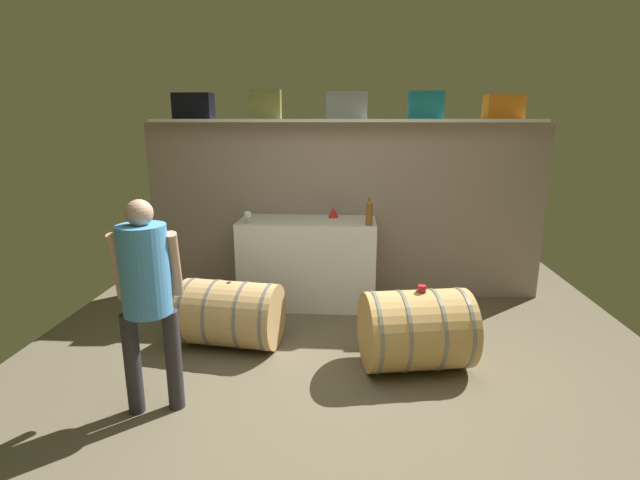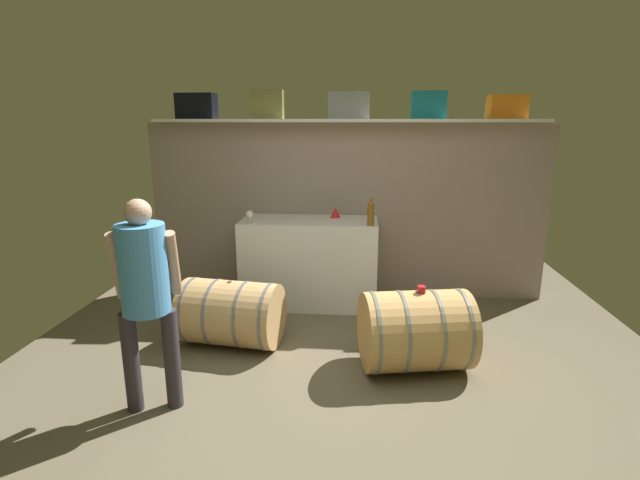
{
  "view_description": "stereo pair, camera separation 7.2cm",
  "coord_description": "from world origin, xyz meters",
  "px_view_note": "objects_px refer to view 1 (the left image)",
  "views": [
    {
      "loc": [
        0.08,
        -3.05,
        1.98
      ],
      "look_at": [
        -0.17,
        0.86,
        0.99
      ],
      "focal_mm": 26.73,
      "sensor_mm": 36.0,
      "label": 1
    },
    {
      "loc": [
        0.16,
        -3.04,
        1.98
      ],
      "look_at": [
        -0.17,
        0.86,
        0.99
      ],
      "focal_mm": 26.73,
      "sensor_mm": 36.0,
      "label": 2
    }
  ],
  "objects_px": {
    "wine_barrel_far": "(231,314)",
    "toolcase_teal": "(426,105)",
    "wine_bottle_amber": "(369,213)",
    "toolcase_black": "(193,106)",
    "wine_glass": "(248,215)",
    "toolcase_olive": "(265,104)",
    "work_cabinet": "(308,262)",
    "tasting_cup": "(422,289)",
    "winemaker_pouring": "(146,286)",
    "toolcase_orange": "(504,107)",
    "toolcase_grey": "(346,105)",
    "wine_barrel_near": "(416,330)",
    "red_funnel": "(333,212)"
  },
  "relations": [
    {
      "from": "wine_bottle_amber",
      "to": "toolcase_teal",
      "type": "bearing_deg",
      "value": 38.04
    },
    {
      "from": "toolcase_grey",
      "to": "wine_barrel_far",
      "type": "height_order",
      "value": "toolcase_grey"
    },
    {
      "from": "tasting_cup",
      "to": "wine_barrel_near",
      "type": "bearing_deg",
      "value": 180.0
    },
    {
      "from": "toolcase_olive",
      "to": "toolcase_teal",
      "type": "xyz_separation_m",
      "value": [
        1.68,
        0.0,
        -0.01
      ]
    },
    {
      "from": "toolcase_orange",
      "to": "toolcase_grey",
      "type": "bearing_deg",
      "value": 175.91
    },
    {
      "from": "toolcase_grey",
      "to": "tasting_cup",
      "type": "height_order",
      "value": "toolcase_grey"
    },
    {
      "from": "toolcase_teal",
      "to": "toolcase_orange",
      "type": "distance_m",
      "value": 0.79
    },
    {
      "from": "toolcase_grey",
      "to": "winemaker_pouring",
      "type": "distance_m",
      "value": 2.89
    },
    {
      "from": "wine_barrel_near",
      "to": "toolcase_olive",
      "type": "bearing_deg",
      "value": 122.63
    },
    {
      "from": "wine_bottle_amber",
      "to": "wine_barrel_far",
      "type": "distance_m",
      "value": 1.69
    },
    {
      "from": "wine_glass",
      "to": "wine_barrel_near",
      "type": "bearing_deg",
      "value": -35.04
    },
    {
      "from": "toolcase_grey",
      "to": "toolcase_orange",
      "type": "relative_size",
      "value": 1.14
    },
    {
      "from": "toolcase_olive",
      "to": "work_cabinet",
      "type": "relative_size",
      "value": 0.23
    },
    {
      "from": "toolcase_orange",
      "to": "winemaker_pouring",
      "type": "bearing_deg",
      "value": -145.74
    },
    {
      "from": "wine_bottle_amber",
      "to": "red_funnel",
      "type": "relative_size",
      "value": 2.48
    },
    {
      "from": "toolcase_grey",
      "to": "wine_barrel_far",
      "type": "bearing_deg",
      "value": -129.53
    },
    {
      "from": "toolcase_olive",
      "to": "toolcase_orange",
      "type": "distance_m",
      "value": 2.47
    },
    {
      "from": "wine_barrel_near",
      "to": "toolcase_teal",
      "type": "bearing_deg",
      "value": 71.9
    },
    {
      "from": "toolcase_black",
      "to": "toolcase_grey",
      "type": "height_order",
      "value": "toolcase_grey"
    },
    {
      "from": "toolcase_teal",
      "to": "work_cabinet",
      "type": "distance_m",
      "value": 2.07
    },
    {
      "from": "toolcase_orange",
      "to": "wine_bottle_amber",
      "type": "xyz_separation_m",
      "value": [
        -1.36,
        -0.45,
        -1.04
      ]
    },
    {
      "from": "toolcase_orange",
      "to": "toolcase_black",
      "type": "bearing_deg",
      "value": 175.91
    },
    {
      "from": "toolcase_orange",
      "to": "wine_barrel_far",
      "type": "relative_size",
      "value": 0.4
    },
    {
      "from": "toolcase_olive",
      "to": "wine_barrel_near",
      "type": "distance_m",
      "value": 2.81
    },
    {
      "from": "wine_barrel_far",
      "to": "toolcase_teal",
      "type": "bearing_deg",
      "value": 42.78
    },
    {
      "from": "toolcase_grey",
      "to": "red_funnel",
      "type": "xyz_separation_m",
      "value": [
        -0.13,
        -0.07,
        -1.13
      ]
    },
    {
      "from": "toolcase_black",
      "to": "wine_glass",
      "type": "distance_m",
      "value": 1.34
    },
    {
      "from": "toolcase_black",
      "to": "toolcase_orange",
      "type": "height_order",
      "value": "toolcase_black"
    },
    {
      "from": "toolcase_black",
      "to": "winemaker_pouring",
      "type": "xyz_separation_m",
      "value": [
        0.36,
        -2.29,
        -1.21
      ]
    },
    {
      "from": "wine_bottle_amber",
      "to": "wine_barrel_near",
      "type": "xyz_separation_m",
      "value": [
        0.36,
        -1.13,
        -0.75
      ]
    },
    {
      "from": "wine_glass",
      "to": "red_funnel",
      "type": "height_order",
      "value": "wine_glass"
    },
    {
      "from": "red_funnel",
      "to": "wine_barrel_near",
      "type": "bearing_deg",
      "value": -63.91
    },
    {
      "from": "wine_barrel_far",
      "to": "winemaker_pouring",
      "type": "distance_m",
      "value": 1.22
    },
    {
      "from": "tasting_cup",
      "to": "toolcase_grey",
      "type": "bearing_deg",
      "value": 112.04
    },
    {
      "from": "wine_glass",
      "to": "winemaker_pouring",
      "type": "relative_size",
      "value": 0.09
    },
    {
      "from": "toolcase_olive",
      "to": "wine_bottle_amber",
      "type": "xyz_separation_m",
      "value": [
        1.11,
        -0.45,
        -1.06
      ]
    },
    {
      "from": "toolcase_olive",
      "to": "work_cabinet",
      "type": "height_order",
      "value": "toolcase_olive"
    },
    {
      "from": "wine_bottle_amber",
      "to": "toolcase_grey",
      "type": "bearing_deg",
      "value": 119.1
    },
    {
      "from": "toolcase_grey",
      "to": "work_cabinet",
      "type": "height_order",
      "value": "toolcase_grey"
    },
    {
      "from": "work_cabinet",
      "to": "tasting_cup",
      "type": "relative_size",
      "value": 22.11
    },
    {
      "from": "toolcase_teal",
      "to": "wine_bottle_amber",
      "type": "distance_m",
      "value": 1.28
    },
    {
      "from": "toolcase_grey",
      "to": "wine_glass",
      "type": "distance_m",
      "value": 1.54
    },
    {
      "from": "toolcase_black",
      "to": "wine_barrel_near",
      "type": "xyz_separation_m",
      "value": [
        2.24,
        -1.57,
        -1.8
      ]
    },
    {
      "from": "toolcase_teal",
      "to": "work_cabinet",
      "type": "bearing_deg",
      "value": -169.36
    },
    {
      "from": "toolcase_grey",
      "to": "wine_bottle_amber",
      "type": "height_order",
      "value": "toolcase_grey"
    },
    {
      "from": "toolcase_teal",
      "to": "tasting_cup",
      "type": "height_order",
      "value": "toolcase_teal"
    },
    {
      "from": "toolcase_black",
      "to": "work_cabinet",
      "type": "bearing_deg",
      "value": -7.85
    },
    {
      "from": "work_cabinet",
      "to": "red_funnel",
      "type": "relative_size",
      "value": 12.85
    },
    {
      "from": "toolcase_orange",
      "to": "winemaker_pouring",
      "type": "distance_m",
      "value": 3.88
    },
    {
      "from": "tasting_cup",
      "to": "work_cabinet",
      "type": "bearing_deg",
      "value": 127.48
    }
  ]
}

